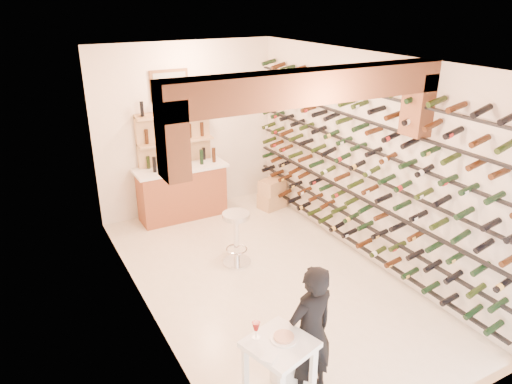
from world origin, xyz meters
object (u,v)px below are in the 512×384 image
tasting_table (279,355)px  person (310,332)px  chrome_barstool (236,235)px  white_stool (288,371)px  crate_lower (272,200)px  wine_rack (354,165)px  back_counter (182,191)px

tasting_table → person: (0.41, 0.07, 0.07)m
person → chrome_barstool: (0.51, 2.72, -0.26)m
white_stool → person: (0.15, -0.16, 0.57)m
white_stool → crate_lower: (2.23, 4.15, -0.04)m
wine_rack → person: wine_rack is taller
back_counter → tasting_table: (-0.79, -4.82, 0.17)m
tasting_table → chrome_barstool: size_ratio=1.19×
back_counter → person: size_ratio=1.11×
white_stool → chrome_barstool: size_ratio=0.45×
person → wine_rack: bearing=-143.0°
tasting_table → crate_lower: bearing=44.0°
tasting_table → white_stool: bearing=24.2°
tasting_table → white_stool: 0.61m
tasting_table → white_stool: (0.26, 0.22, -0.50)m
back_counter → person: (-0.38, -4.75, 0.23)m
wine_rack → crate_lower: 2.61m
tasting_table → chrome_barstool: tasting_table is taller
white_stool → crate_lower: size_ratio=0.78×
wine_rack → back_counter: wine_rack is taller
person → crate_lower: bearing=-122.3°
back_counter → white_stool: back_counter is taller
tasting_table → person: bearing=-7.2°
wine_rack → chrome_barstool: size_ratio=6.56×
wine_rack → crate_lower: bearing=93.4°
wine_rack → chrome_barstool: bearing=160.1°
wine_rack → white_stool: 3.35m
person → crate_lower: size_ratio=3.01×
crate_lower → tasting_table: bearing=-119.7°
white_stool → chrome_barstool: bearing=75.6°
tasting_table → person: 0.42m
back_counter → crate_lower: bearing=-14.8°
wine_rack → white_stool: wine_rack is taller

